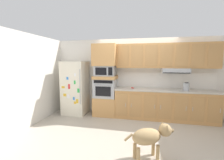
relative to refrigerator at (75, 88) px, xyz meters
name	(u,v)px	position (x,y,z in m)	size (l,w,h in m)	color
ground_plane	(133,126)	(2.01, -0.68, -0.88)	(9.60, 9.60, 0.00)	#B2A899
back_kitchen_wall	(136,77)	(2.01, 0.43, 0.37)	(6.20, 0.12, 2.50)	silver
side_panel_left	(41,78)	(-0.79, -0.68, 0.37)	(0.12, 7.10, 2.50)	silver
refrigerator	(75,88)	(0.00, 0.00, 0.00)	(0.76, 0.73, 1.76)	silver
oven_base_cabinet	(106,106)	(1.03, 0.07, -0.58)	(0.74, 0.62, 0.60)	tan
built_in_oven	(105,88)	(1.03, 0.07, 0.02)	(0.70, 0.62, 0.60)	#A8AAAF
appliance_mid_shelf	(105,77)	(1.03, 0.07, 0.37)	(0.74, 0.62, 0.10)	tan
microwave	(105,71)	(1.03, 0.07, 0.58)	(0.64, 0.54, 0.32)	#A8AAAF
appliance_upper_cabinet	(105,55)	(1.03, 0.07, 1.08)	(0.74, 0.62, 0.68)	tan
lower_cabinet_run	(164,105)	(2.88, 0.07, -0.44)	(2.96, 0.63, 0.88)	tan
countertop_slab	(165,90)	(2.88, 0.07, 0.02)	(3.00, 0.64, 0.04)	#BCB2A3
backsplash_panel	(164,80)	(2.88, 0.36, 0.29)	(3.00, 0.02, 0.50)	white
upper_cabinet_with_hood	(166,57)	(2.90, 0.19, 1.02)	(2.96, 0.48, 0.88)	tan
screwdriver	(133,88)	(1.93, 0.07, 0.05)	(0.17, 0.17, 0.03)	red
electric_kettle	(186,87)	(3.47, 0.02, 0.15)	(0.17, 0.17, 0.24)	#A8AAAF
dog	(151,136)	(2.42, -2.01, -0.46)	(0.90, 0.53, 0.64)	tan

